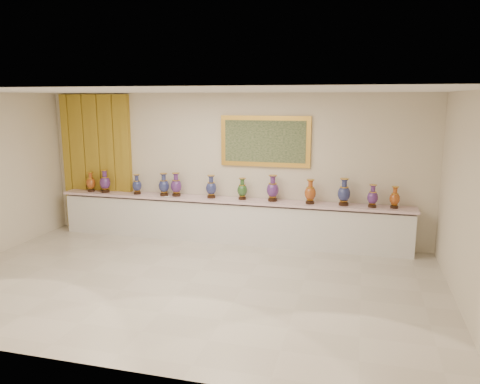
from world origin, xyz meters
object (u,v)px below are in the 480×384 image
object	(u,v)px
counter	(228,221)
vase_0	(91,183)
vase_1	(105,182)
vase_2	(137,185)

from	to	relation	value
counter	vase_0	bearing A→B (deg)	-179.31
vase_1	counter	bearing A→B (deg)	1.08
counter	vase_1	world-z (taller)	vase_1
counter	vase_1	bearing A→B (deg)	-178.92
counter	vase_0	size ratio (longest dim) A/B	17.11
vase_1	vase_2	size ratio (longest dim) A/B	1.15
vase_0	vase_2	world-z (taller)	vase_0
vase_2	vase_1	bearing A→B (deg)	-179.63
counter	vase_0	distance (m)	3.16
counter	vase_0	world-z (taller)	vase_0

